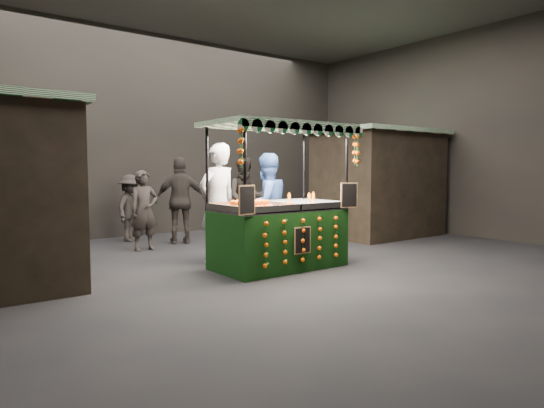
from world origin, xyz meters
TOP-DOWN VIEW (x-y plane):
  - ground at (0.00, 0.00)m, footprint 12.00×12.00m
  - market_hall at (0.00, 0.00)m, footprint 12.10×10.10m
  - neighbour_stall_right at (4.40, 1.50)m, footprint 3.00×2.20m
  - juice_stall at (0.03, -0.16)m, footprint 2.46×1.45m
  - vendor_grey at (-0.57, 0.85)m, footprint 0.83×0.62m
  - vendor_blue at (0.44, 0.79)m, footprint 0.94×0.74m
  - shopper_0 at (-1.11, 2.85)m, footprint 0.61×0.43m
  - shopper_1 at (1.40, 2.90)m, footprint 1.15×1.06m
  - shopper_2 at (-0.12, 3.20)m, footprint 1.21×0.83m
  - shopper_3 at (-0.90, 4.19)m, footprint 1.09×1.09m

SIDE VIEW (x-z plane):
  - ground at x=0.00m, z-range 0.00..0.00m
  - juice_stall at x=0.03m, z-range -0.45..1.93m
  - shopper_3 at x=-0.90m, z-range 0.00..1.52m
  - shopper_0 at x=-1.11m, z-range 0.00..1.62m
  - shopper_2 at x=-0.12m, z-range 0.00..1.91m
  - shopper_1 at x=1.40m, z-range 0.00..1.91m
  - vendor_blue at x=0.44m, z-range 0.00..1.94m
  - vendor_grey at x=-0.57m, z-range 0.00..2.09m
  - neighbour_stall_right at x=4.40m, z-range 0.01..2.61m
  - market_hall at x=0.00m, z-range 0.86..5.91m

